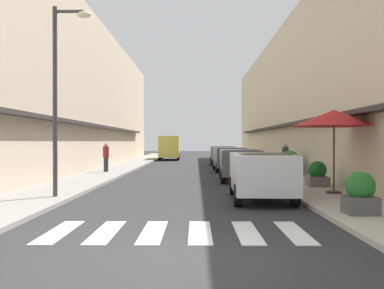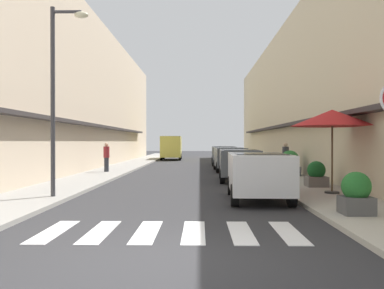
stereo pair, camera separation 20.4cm
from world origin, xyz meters
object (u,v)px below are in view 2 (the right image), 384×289
Objects in this scene: parked_car_near at (258,171)px; planter_corner at (356,194)px; parked_car_mid at (239,161)px; cafe_umbrella at (332,118)px; parked_car_far at (229,156)px; street_lamp at (58,82)px; pedestrian_walking_near at (286,158)px; delivery_van at (171,146)px; pedestrian_walking_far at (106,156)px; planter_far at (290,163)px; planter_midblock at (316,175)px; parked_car_distant at (224,153)px.

planter_corner is (1.87, -3.12, -0.32)m from parked_car_near.
cafe_umbrella is at bearing -65.17° from parked_car_mid.
parked_car_far is 12.25m from cafe_umbrella.
street_lamp is at bearing -116.01° from parked_car_far.
street_lamp is at bearing 159.12° from planter_corner.
pedestrian_walking_near is at bearing -54.64° from parked_car_far.
pedestrian_walking_near is at bearing 73.50° from parked_car_near.
parked_car_far is 1.63× the size of cafe_umbrella.
cafe_umbrella is (2.56, -5.53, 1.68)m from parked_car_mid.
street_lamp reaches higher than parked_car_mid.
delivery_van reaches higher than pedestrian_walking_far.
planter_far is at bearing -122.41° from pedestrian_walking_far.
street_lamp is 2.14× the size of cafe_umbrella.
street_lamp reaches higher than planter_far.
parked_car_near reaches higher than planter_midblock.
planter_midblock is at bearing 83.02° from planter_corner.
delivery_van reaches higher than parked_car_distant.
parked_car_near is 3.98× the size of planter_corner.
parked_car_distant is at bearing 98.02° from cafe_umbrella.
parked_car_near is at bearing -80.87° from delivery_van.
parked_car_near is 12.78m from parked_car_far.
planter_corner is at bearing -20.88° from street_lamp.
parked_car_near and parked_car_distant have the same top height.
pedestrian_walking_far reaches higher than planter_far.
street_lamp is at bearing -137.05° from planter_far.
parked_car_mid is 4.34m from planter_midblock.
planter_midblock is at bearing -74.40° from delivery_van.
planter_corner is (-0.69, -4.03, -2.00)m from cafe_umbrella.
pedestrian_walking_near is (2.67, -3.76, 0.07)m from parked_car_far.
parked_car_near and parked_car_far have the same top height.
cafe_umbrella is at bearing -96.87° from pedestrian_walking_near.
cafe_umbrella reaches higher than planter_far.
cafe_umbrella is at bearing -81.98° from parked_car_distant.
delivery_van reaches higher than pedestrian_walking_near.
planter_corner is at bearing -59.09° from parked_car_near.
street_lamp is at bearing -93.06° from delivery_van.
delivery_van reaches higher than parked_car_far.
delivery_van is 5.62× the size of planter_midblock.
delivery_van is 29.30m from street_lamp.
street_lamp is (-6.24, -6.46, 2.77)m from parked_car_mid.
parked_car_far is 5.22m from planter_far.
delivery_van is (-4.68, 16.36, 0.48)m from parked_car_far.
pedestrian_walking_far reaches higher than parked_car_mid.
planter_far is (2.75, -10.71, -0.19)m from parked_car_distant.
parked_car_near is 12.92m from pedestrian_walking_far.
cafe_umbrella is at bearing -154.14° from pedestrian_walking_far.
pedestrian_walking_near is at bearing 45.39° from street_lamp.
parked_car_distant is at bearing -65.08° from delivery_van.
street_lamp is (-6.24, -0.02, 2.77)m from parked_car_near.
parked_car_far is (-0.00, 12.78, 0.00)m from parked_car_near.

